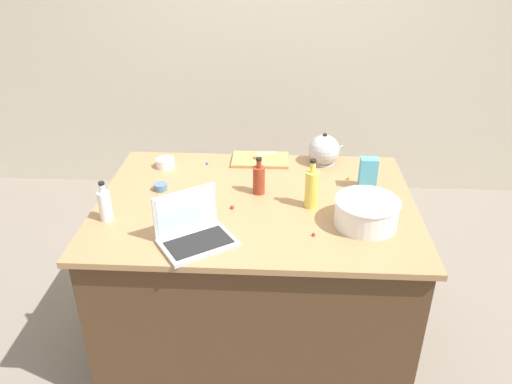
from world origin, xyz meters
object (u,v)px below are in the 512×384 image
object	(u,v)px
bottle_soy	(259,179)
candy_bag	(368,173)
mixing_bowl_large	(366,212)
bottle_oil	(312,188)
cutting_board	(260,160)
kettle	(324,151)
butter_stick_left	(266,156)
ramekin_medium	(160,187)
ramekin_small	(165,163)
laptop	(194,232)
bottle_vinegar	(105,205)

from	to	relation	value
bottle_soy	candy_bag	world-z (taller)	bottle_soy
mixing_bowl_large	candy_bag	size ratio (longest dim) A/B	1.77
bottle_oil	cutting_board	bearing A→B (deg)	118.00
kettle	butter_stick_left	xyz separation A→B (m)	(-0.33, 0.01, -0.04)
candy_bag	ramekin_medium	bearing A→B (deg)	-175.68
mixing_bowl_large	candy_bag	distance (m)	0.37
kettle	ramekin_small	size ratio (longest dim) A/B	2.04
laptop	mixing_bowl_large	world-z (taller)	laptop
candy_bag	bottle_soy	bearing A→B (deg)	-171.24
bottle_soy	ramekin_small	xyz separation A→B (m)	(-0.55, 0.28, -0.05)
laptop	butter_stick_left	distance (m)	0.90
bottle_soy	butter_stick_left	size ratio (longest dim) A/B	1.81
laptop	ramekin_small	distance (m)	0.79
bottle_oil	butter_stick_left	distance (m)	0.57
bottle_soy	cutting_board	bearing A→B (deg)	91.87
mixing_bowl_large	butter_stick_left	size ratio (longest dim) A/B	2.74
bottle_soy	butter_stick_left	xyz separation A→B (m)	(0.02, 0.39, -0.04)
bottle_vinegar	candy_bag	distance (m)	1.33
bottle_vinegar	ramekin_small	bearing A→B (deg)	74.97
laptop	mixing_bowl_large	bearing A→B (deg)	12.92
laptop	cutting_board	bearing A→B (deg)	73.52
laptop	cutting_board	xyz separation A→B (m)	(0.25, 0.85, -0.04)
bottle_oil	candy_bag	size ratio (longest dim) A/B	1.49
mixing_bowl_large	butter_stick_left	bearing A→B (deg)	125.86
ramekin_small	kettle	bearing A→B (deg)	6.53
butter_stick_left	mixing_bowl_large	bearing A→B (deg)	-54.14
kettle	candy_bag	world-z (taller)	kettle
bottle_oil	bottle_soy	world-z (taller)	bottle_oil
kettle	ramekin_medium	xyz separation A→B (m)	(-0.88, -0.38, -0.06)
bottle_oil	kettle	world-z (taller)	bottle_oil
butter_stick_left	ramekin_medium	world-z (taller)	butter_stick_left
laptop	bottle_vinegar	distance (m)	0.47
ramekin_medium	laptop	bearing A→B (deg)	-61.32
mixing_bowl_large	cutting_board	world-z (taller)	mixing_bowl_large
cutting_board	candy_bag	world-z (taller)	candy_bag
bottle_vinegar	bottle_oil	bearing A→B (deg)	10.19
candy_bag	laptop	bearing A→B (deg)	-146.66
bottle_vinegar	kettle	distance (m)	1.27
laptop	bottle_vinegar	size ratio (longest dim) A/B	1.92
kettle	laptop	bearing A→B (deg)	-126.41
butter_stick_left	ramekin_medium	xyz separation A→B (m)	(-0.54, -0.38, -0.02)
kettle	cutting_board	world-z (taller)	kettle
cutting_board	candy_bag	distance (m)	0.66
bottle_vinegar	butter_stick_left	distance (m)	1.01
laptop	kettle	size ratio (longest dim) A/B	1.79
butter_stick_left	ramekin_medium	distance (m)	0.66
ramekin_small	candy_bag	distance (m)	1.14
cutting_board	ramekin_medium	distance (m)	0.64
bottle_oil	candy_bag	bearing A→B (deg)	35.20
mixing_bowl_large	bottle_oil	size ratio (longest dim) A/B	1.19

